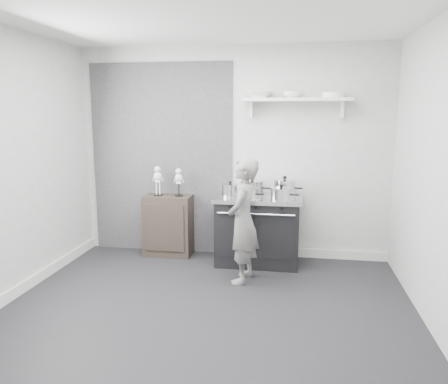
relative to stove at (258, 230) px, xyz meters
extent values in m
plane|color=black|center=(-0.37, -1.48, -0.43)|extent=(4.00, 4.00, 0.00)
cube|color=#A9A9A7|center=(-0.37, 0.32, 0.92)|extent=(4.00, 0.02, 2.70)
cube|color=#A9A9A7|center=(-0.37, -3.28, 0.92)|extent=(4.00, 0.02, 2.70)
cube|color=#A9A9A7|center=(-2.37, -1.48, 0.92)|extent=(0.02, 3.60, 2.70)
cube|color=#A9A9A7|center=(1.63, -1.48, 0.92)|extent=(0.02, 3.60, 2.70)
cube|color=silver|center=(-0.37, -1.48, 2.27)|extent=(4.00, 3.60, 0.02)
cube|color=black|center=(-1.32, 0.31, 0.82)|extent=(1.90, 0.02, 2.50)
cube|color=silver|center=(0.63, 0.30, -0.37)|extent=(2.00, 0.03, 0.12)
cube|color=silver|center=(-2.35, -1.48, -0.37)|extent=(0.03, 3.60, 0.12)
cube|color=silver|center=(0.43, 0.19, 1.59)|extent=(1.30, 0.26, 0.04)
cube|color=silver|center=(-0.12, 0.26, 1.47)|extent=(0.03, 0.12, 0.20)
cube|color=silver|center=(0.98, 0.26, 1.47)|extent=(0.03, 0.12, 0.20)
cube|color=black|center=(0.00, 0.00, -0.03)|extent=(1.00, 0.60, 0.80)
cube|color=silver|center=(0.00, 0.00, 0.40)|extent=(1.06, 0.64, 0.05)
cube|color=black|center=(-0.24, -0.30, -0.01)|extent=(0.42, 0.02, 0.52)
cube|color=black|center=(0.24, -0.30, -0.01)|extent=(0.42, 0.02, 0.52)
cylinder|color=silver|center=(0.00, -0.33, 0.27)|extent=(0.90, 0.02, 0.02)
cylinder|color=black|center=(-0.30, -0.31, 0.35)|extent=(0.04, 0.03, 0.04)
cylinder|color=black|center=(0.00, -0.31, 0.35)|extent=(0.04, 0.03, 0.04)
cylinder|color=black|center=(0.30, -0.31, 0.35)|extent=(0.04, 0.03, 0.04)
cube|color=black|center=(-1.19, 0.13, -0.03)|extent=(0.61, 0.36, 0.80)
imported|color=slate|center=(-0.11, -0.63, 0.26)|extent=(0.41, 0.55, 1.39)
cylinder|color=silver|center=(-0.34, -0.09, 0.50)|extent=(0.20, 0.20, 0.15)
cylinder|color=silver|center=(-0.34, -0.09, 0.58)|extent=(0.21, 0.21, 0.02)
sphere|color=black|center=(-0.34, -0.09, 0.60)|extent=(0.04, 0.04, 0.04)
cylinder|color=black|center=(-0.19, -0.09, 0.50)|extent=(0.10, 0.02, 0.02)
cylinder|color=silver|center=(-0.09, 0.13, 0.50)|extent=(0.29, 0.29, 0.16)
cylinder|color=silver|center=(-0.09, 0.13, 0.59)|extent=(0.29, 0.29, 0.02)
sphere|color=black|center=(-0.09, 0.13, 0.62)|extent=(0.05, 0.05, 0.05)
cylinder|color=black|center=(0.09, 0.13, 0.50)|extent=(0.10, 0.02, 0.02)
cylinder|color=silver|center=(0.31, 0.13, 0.51)|extent=(0.27, 0.27, 0.18)
cylinder|color=silver|center=(0.31, 0.13, 0.61)|extent=(0.28, 0.28, 0.02)
sphere|color=black|center=(0.31, 0.13, 0.64)|extent=(0.05, 0.05, 0.05)
cylinder|color=black|center=(0.49, 0.13, 0.51)|extent=(0.10, 0.02, 0.02)
cylinder|color=silver|center=(0.28, -0.18, 0.49)|extent=(0.24, 0.24, 0.13)
cylinder|color=silver|center=(0.28, -0.18, 0.56)|extent=(0.25, 0.25, 0.01)
sphere|color=black|center=(0.28, -0.18, 0.59)|extent=(0.04, 0.04, 0.04)
cylinder|color=black|center=(0.44, -0.18, 0.49)|extent=(0.10, 0.02, 0.02)
cylinder|color=silver|center=(-0.10, -0.15, 0.48)|extent=(0.18, 0.18, 0.11)
cylinder|color=silver|center=(-0.10, -0.15, 0.54)|extent=(0.18, 0.18, 0.01)
sphere|color=black|center=(-0.10, -0.15, 0.56)|extent=(0.03, 0.03, 0.03)
cylinder|color=black|center=(0.03, -0.15, 0.48)|extent=(0.10, 0.02, 0.02)
imported|color=white|center=(-0.03, 0.19, 1.65)|extent=(0.32, 0.32, 0.08)
imported|color=white|center=(0.38, 0.19, 1.65)|extent=(0.23, 0.23, 0.07)
cylinder|color=white|center=(0.86, 0.19, 1.64)|extent=(0.27, 0.27, 0.06)
camera|label=1|loc=(0.43, -5.26, 1.44)|focal=35.00mm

